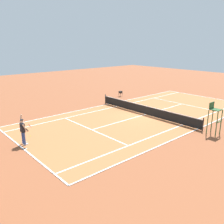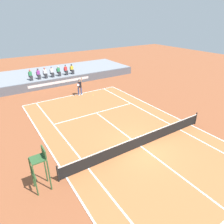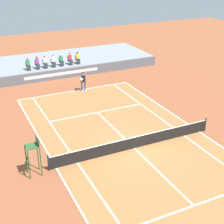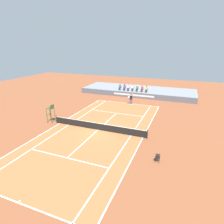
{
  "view_description": "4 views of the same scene",
  "coord_description": "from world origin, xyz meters",
  "views": [
    {
      "loc": [
        -14.45,
        17.0,
        6.62
      ],
      "look_at": [
        0.23,
        4.05,
        1.0
      ],
      "focal_mm": 38.24,
      "sensor_mm": 36.0,
      "label": 1
    },
    {
      "loc": [
        -8.05,
        -8.62,
        8.32
      ],
      "look_at": [
        0.23,
        4.05,
        1.0
      ],
      "focal_mm": 32.29,
      "sensor_mm": 36.0,
      "label": 2
    },
    {
      "loc": [
        -9.86,
        -17.2,
        11.93
      ],
      "look_at": [
        0.23,
        4.05,
        1.0
      ],
      "focal_mm": 54.36,
      "sensor_mm": 36.0,
      "label": 3
    },
    {
      "loc": [
        9.11,
        -18.41,
        9.55
      ],
      "look_at": [
        0.23,
        4.05,
        1.0
      ],
      "focal_mm": 30.06,
      "sensor_mm": 36.0,
      "label": 4
    }
  ],
  "objects": [
    {
      "name": "ground_plane",
      "position": [
        0.0,
        0.0,
        0.0
      ],
      "size": [
        80.0,
        80.0,
        0.0
      ],
      "primitive_type": "plane",
      "color": "brown"
    },
    {
      "name": "court",
      "position": [
        0.0,
        0.0,
        0.01
      ],
      "size": [
        11.08,
        23.88,
        0.03
      ],
      "color": "#B76638",
      "rests_on": "ground"
    },
    {
      "name": "net",
      "position": [
        0.0,
        0.0,
        0.52
      ],
      "size": [
        11.98,
        0.1,
        1.07
      ],
      "color": "black",
      "rests_on": "ground"
    },
    {
      "name": "barrier_wall",
      "position": [
        0.0,
        15.92,
        0.52
      ],
      "size": [
        22.9,
        0.25,
        1.04
      ],
      "color": "#565B66",
      "rests_on": "ground"
    },
    {
      "name": "bleacher_platform",
      "position": [
        0.0,
        19.8,
        0.52
      ],
      "size": [
        22.9,
        7.51,
        1.04
      ],
      "primitive_type": "cube",
      "color": "gray",
      "rests_on": "ground"
    },
    {
      "name": "spectator_seated_0",
      "position": [
        -3.2,
        17.04,
        1.65
      ],
      "size": [
        0.44,
        0.6,
        1.27
      ],
      "color": "#474C56",
      "rests_on": "bleacher_platform"
    },
    {
      "name": "spectator_seated_1",
      "position": [
        -2.24,
        17.04,
        1.65
      ],
      "size": [
        0.44,
        0.6,
        1.27
      ],
      "color": "#474C56",
      "rests_on": "bleacher_platform"
    },
    {
      "name": "spectator_seated_2",
      "position": [
        -1.41,
        17.04,
        1.65
      ],
      "size": [
        0.44,
        0.6,
        1.27
      ],
      "color": "#474C56",
      "rests_on": "bleacher_platform"
    },
    {
      "name": "spectator_seated_3",
      "position": [
        -0.53,
        17.04,
        1.65
      ],
      "size": [
        0.44,
        0.6,
        1.27
      ],
      "color": "#474C56",
      "rests_on": "bleacher_platform"
    },
    {
      "name": "spectator_seated_4",
      "position": [
        0.37,
        17.04,
        1.65
      ],
      "size": [
        0.44,
        0.6,
        1.27
      ],
      "color": "#474C56",
      "rests_on": "bleacher_platform"
    },
    {
      "name": "spectator_seated_5",
      "position": [
        1.36,
        17.04,
        1.65
      ],
      "size": [
        0.44,
        0.6,
        1.27
      ],
      "color": "#474C56",
      "rests_on": "bleacher_platform"
    },
    {
      "name": "spectator_seated_6",
      "position": [
        2.23,
        17.04,
        1.65
      ],
      "size": [
        0.44,
        0.6,
        1.27
      ],
      "color": "#474C56",
      "rests_on": "bleacher_platform"
    },
    {
      "name": "tennis_player",
      "position": [
        0.74,
        11.55,
        0.99
      ],
      "size": [
        0.79,
        0.62,
        2.08
      ],
      "color": "navy",
      "rests_on": "ground"
    },
    {
      "name": "tennis_ball",
      "position": [
        1.93,
        10.63,
        0.03
      ],
      "size": [
        0.07,
        0.07,
        0.07
      ],
      "primitive_type": "sphere",
      "color": "#D1E533",
      "rests_on": "ground"
    },
    {
      "name": "umpire_chair",
      "position": [
        -6.74,
        0.0,
        1.56
      ],
      "size": [
        0.77,
        0.77,
        2.44
      ],
      "color": "#2D562D",
      "rests_on": "ground"
    }
  ]
}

